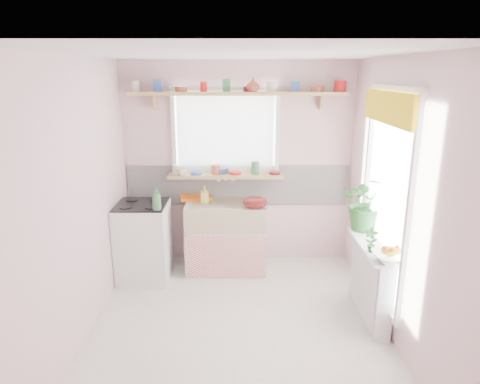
{
  "coord_description": "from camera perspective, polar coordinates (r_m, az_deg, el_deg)",
  "views": [
    {
      "loc": [
        0.01,
        -3.59,
        2.36
      ],
      "look_at": [
        0.02,
        0.55,
        1.19
      ],
      "focal_mm": 32.0,
      "sensor_mm": 36.0,
      "label": 1
    }
  ],
  "objects": [
    {
      "name": "soap_bottle_sink",
      "position": [
        5.1,
        -4.72,
        -0.35
      ],
      "size": [
        0.1,
        0.1,
        0.2
      ],
      "primitive_type": "imported",
      "rotation": [
        0.0,
        0.0,
        0.07
      ],
      "color": "#CECA5B",
      "rests_on": "sink_unit"
    },
    {
      "name": "sill_crockery",
      "position": [
        5.2,
        -2.47,
        2.98
      ],
      "size": [
        1.35,
        0.11,
        0.12
      ],
      "color": "silver",
      "rests_on": "windowsill"
    },
    {
      "name": "dish_tray",
      "position": [
        5.33,
        -5.92,
        -0.61
      ],
      "size": [
        0.43,
        0.35,
        0.04
      ],
      "primitive_type": "cube",
      "rotation": [
        0.0,
        0.0,
        0.18
      ],
      "color": "orange",
      "rests_on": "sink_unit"
    },
    {
      "name": "sink_unit",
      "position": [
        5.25,
        -1.91,
        -5.83
      ],
      "size": [
        0.95,
        0.65,
        1.11
      ],
      "color": "white",
      "rests_on": "ground"
    },
    {
      "name": "sill_cup",
      "position": [
        5.18,
        -7.75,
        2.69
      ],
      "size": [
        0.13,
        0.13,
        0.09
      ],
      "primitive_type": "imported",
      "rotation": [
        0.0,
        0.0,
        0.24
      ],
      "color": "silver",
      "rests_on": "windowsill"
    },
    {
      "name": "shelf_crockery",
      "position": [
        5.06,
        -0.55,
        13.85
      ],
      "size": [
        2.47,
        0.11,
        0.12
      ],
      "color": "silver",
      "rests_on": "pine_shelf"
    },
    {
      "name": "jade_plant",
      "position": [
        4.58,
        16.61,
        -1.37
      ],
      "size": [
        0.53,
        0.47,
        0.58
      ],
      "primitive_type": "imported",
      "rotation": [
        0.0,
        0.0,
        -0.02
      ],
      "color": "#2A6629",
      "rests_on": "radiator_ledge"
    },
    {
      "name": "room",
      "position": [
        4.6,
        7.98,
        3.16
      ],
      "size": [
        3.2,
        3.2,
        3.2
      ],
      "color": "white",
      "rests_on": "ground"
    },
    {
      "name": "fruit_bowl",
      "position": [
        3.95,
        19.59,
        -8.25
      ],
      "size": [
        0.35,
        0.35,
        0.08
      ],
      "primitive_type": "imported",
      "rotation": [
        0.0,
        0.0,
        0.06
      ],
      "color": "white",
      "rests_on": "radiator_ledge"
    },
    {
      "name": "cooker",
      "position": [
        5.13,
        -12.72,
        -6.4
      ],
      "size": [
        0.58,
        0.58,
        0.93
      ],
      "color": "white",
      "rests_on": "ground"
    },
    {
      "name": "cooker_bottle",
      "position": [
        4.69,
        -11.08,
        -0.84
      ],
      "size": [
        0.12,
        0.12,
        0.26
      ],
      "primitive_type": "imported",
      "rotation": [
        0.0,
        0.0,
        0.16
      ],
      "color": "#3A7543",
      "rests_on": "cooker"
    },
    {
      "name": "herb_pot",
      "position": [
        4.08,
        17.08,
        -6.14
      ],
      "size": [
        0.14,
        0.12,
        0.23
      ],
      "primitive_type": "imported",
      "rotation": [
        0.0,
        0.0,
        -0.4
      ],
      "color": "#2C6A2A",
      "rests_on": "radiator_ledge"
    },
    {
      "name": "sill_bowl",
      "position": [
        5.26,
        -2.62,
        2.89
      ],
      "size": [
        0.21,
        0.21,
        0.06
      ],
      "primitive_type": "imported",
      "rotation": [
        0.0,
        0.0,
        0.03
      ],
      "color": "#2D4195",
      "rests_on": "windowsill"
    },
    {
      "name": "pine_shelf",
      "position": [
        5.06,
        -0.28,
        13.01
      ],
      "size": [
        2.52,
        0.24,
        0.04
      ],
      "primitive_type": "cube",
      "color": "tan",
      "rests_on": "room"
    },
    {
      "name": "windowsill",
      "position": [
        5.22,
        -1.92,
        2.19
      ],
      "size": [
        1.4,
        0.22,
        0.04
      ],
      "primitive_type": "cube",
      "color": "tan",
      "rests_on": "room"
    },
    {
      "name": "fruit",
      "position": [
        3.93,
        19.73,
        -7.38
      ],
      "size": [
        0.2,
        0.14,
        0.1
      ],
      "color": "orange",
      "rests_on": "fruit_bowl"
    },
    {
      "name": "radiator_ledge",
      "position": [
        4.46,
        17.0,
        -11.14
      ],
      "size": [
        0.22,
        0.95,
        0.78
      ],
      "color": "white",
      "rests_on": "ground"
    },
    {
      "name": "colander",
      "position": [
        4.91,
        2.06,
        -1.4
      ],
      "size": [
        0.31,
        0.31,
        0.13
      ],
      "primitive_type": "ellipsoid",
      "rotation": [
        0.0,
        0.0,
        -0.08
      ],
      "color": "#5B100F",
      "rests_on": "sink_unit"
    },
    {
      "name": "shelf_vase",
      "position": [
        5.0,
        1.71,
        14.11
      ],
      "size": [
        0.2,
        0.2,
        0.16
      ],
      "primitive_type": "imported",
      "rotation": [
        0.0,
        0.0,
        0.43
      ],
      "color": "#97372E",
      "rests_on": "pine_shelf"
    }
  ]
}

